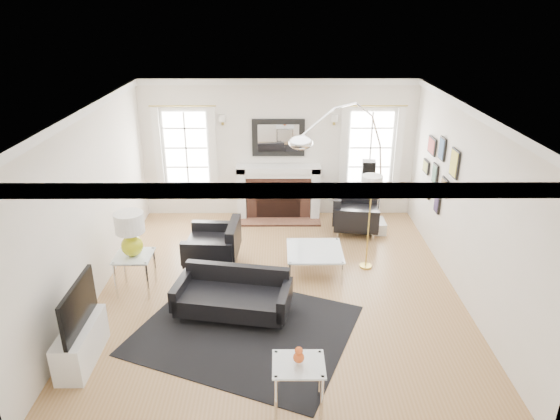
{
  "coord_description": "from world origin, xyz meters",
  "views": [
    {
      "loc": [
        -0.01,
        -6.76,
        4.16
      ],
      "look_at": [
        0.02,
        0.3,
        1.2
      ],
      "focal_mm": 32.0,
      "sensor_mm": 36.0,
      "label": 1
    }
  ],
  "objects_px": {
    "gourd_lamp": "(130,231)",
    "sofa": "(234,296)",
    "armchair_left": "(216,246)",
    "coffee_table": "(315,252)",
    "arc_floor_lamp": "(344,171)",
    "fireplace": "(278,193)",
    "armchair_right": "(353,214)"
  },
  "relations": [
    {
      "from": "sofa",
      "to": "armchair_left",
      "type": "height_order",
      "value": "armchair_left"
    },
    {
      "from": "armchair_left",
      "to": "arc_floor_lamp",
      "type": "relative_size",
      "value": 0.37
    },
    {
      "from": "gourd_lamp",
      "to": "fireplace",
      "type": "bearing_deg",
      "value": 52.34
    },
    {
      "from": "sofa",
      "to": "armchair_right",
      "type": "xyz_separation_m",
      "value": [
        2.08,
        2.77,
        0.07
      ]
    },
    {
      "from": "sofa",
      "to": "arc_floor_lamp",
      "type": "bearing_deg",
      "value": 49.35
    },
    {
      "from": "sofa",
      "to": "coffee_table",
      "type": "height_order",
      "value": "sofa"
    },
    {
      "from": "armchair_right",
      "to": "arc_floor_lamp",
      "type": "relative_size",
      "value": 0.39
    },
    {
      "from": "gourd_lamp",
      "to": "arc_floor_lamp",
      "type": "bearing_deg",
      "value": 23.56
    },
    {
      "from": "coffee_table",
      "to": "gourd_lamp",
      "type": "xyz_separation_m",
      "value": [
        -2.79,
        -0.56,
        0.64
      ]
    },
    {
      "from": "armchair_left",
      "to": "sofa",
      "type": "bearing_deg",
      "value": -73.75
    },
    {
      "from": "fireplace",
      "to": "coffee_table",
      "type": "relative_size",
      "value": 1.88
    },
    {
      "from": "fireplace",
      "to": "coffee_table",
      "type": "bearing_deg",
      "value": -75.57
    },
    {
      "from": "fireplace",
      "to": "armchair_right",
      "type": "xyz_separation_m",
      "value": [
        1.44,
        -0.7,
        -0.18
      ]
    },
    {
      "from": "coffee_table",
      "to": "arc_floor_lamp",
      "type": "xyz_separation_m",
      "value": [
        0.54,
        0.89,
        1.1
      ]
    },
    {
      "from": "armchair_right",
      "to": "armchair_left",
      "type": "bearing_deg",
      "value": -151.63
    },
    {
      "from": "armchair_left",
      "to": "gourd_lamp",
      "type": "distance_m",
      "value": 1.54
    },
    {
      "from": "sofa",
      "to": "gourd_lamp",
      "type": "distance_m",
      "value": 1.82
    },
    {
      "from": "gourd_lamp",
      "to": "coffee_table",
      "type": "bearing_deg",
      "value": 11.39
    },
    {
      "from": "fireplace",
      "to": "gourd_lamp",
      "type": "xyz_separation_m",
      "value": [
        -2.2,
        -2.85,
        0.47
      ]
    },
    {
      "from": "armchair_right",
      "to": "sofa",
      "type": "bearing_deg",
      "value": -126.9
    },
    {
      "from": "armchair_right",
      "to": "coffee_table",
      "type": "bearing_deg",
      "value": -118.01
    },
    {
      "from": "armchair_left",
      "to": "armchair_right",
      "type": "distance_m",
      "value": 2.84
    },
    {
      "from": "sofa",
      "to": "gourd_lamp",
      "type": "xyz_separation_m",
      "value": [
        -1.55,
        0.62,
        0.72
      ]
    },
    {
      "from": "sofa",
      "to": "armchair_left",
      "type": "relative_size",
      "value": 1.7
    },
    {
      "from": "armchair_right",
      "to": "coffee_table",
      "type": "relative_size",
      "value": 1.17
    },
    {
      "from": "fireplace",
      "to": "armchair_left",
      "type": "relative_size",
      "value": 1.67
    },
    {
      "from": "armchair_left",
      "to": "gourd_lamp",
      "type": "xyz_separation_m",
      "value": [
        -1.14,
        -0.81,
        0.65
      ]
    },
    {
      "from": "coffee_table",
      "to": "gourd_lamp",
      "type": "distance_m",
      "value": 2.92
    },
    {
      "from": "sofa",
      "to": "armchair_left",
      "type": "xyz_separation_m",
      "value": [
        -0.42,
        1.42,
        0.07
      ]
    },
    {
      "from": "coffee_table",
      "to": "arc_floor_lamp",
      "type": "relative_size",
      "value": 0.33
    },
    {
      "from": "fireplace",
      "to": "coffee_table",
      "type": "xyz_separation_m",
      "value": [
        0.59,
        -2.29,
        -0.17
      ]
    },
    {
      "from": "gourd_lamp",
      "to": "sofa",
      "type": "bearing_deg",
      "value": -21.67
    }
  ]
}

